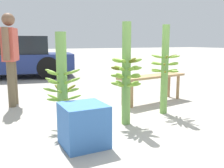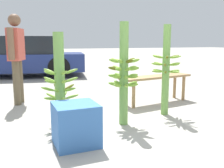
{
  "view_description": "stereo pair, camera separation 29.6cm",
  "coord_description": "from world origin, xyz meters",
  "px_view_note": "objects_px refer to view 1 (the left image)",
  "views": [
    {
      "loc": [
        -1.73,
        -2.7,
        1.14
      ],
      "look_at": [
        0.01,
        0.72,
        0.5
      ],
      "focal_mm": 40.0,
      "sensor_mm": 36.0,
      "label": 1
    },
    {
      "loc": [
        -1.46,
        -2.82,
        1.14
      ],
      "look_at": [
        0.01,
        0.72,
        0.5
      ],
      "focal_mm": 40.0,
      "sensor_mm": 36.0,
      "label": 2
    }
  ],
  "objects_px": {
    "banana_stalk_left": "(62,82)",
    "parked_car": "(7,57)",
    "produce_crate": "(84,125)",
    "banana_stalk_right": "(165,69)",
    "banana_stalk_center": "(126,74)",
    "market_bench": "(152,80)",
    "vendor_person": "(10,52)"
  },
  "relations": [
    {
      "from": "banana_stalk_left",
      "to": "vendor_person",
      "type": "height_order",
      "value": "vendor_person"
    },
    {
      "from": "vendor_person",
      "to": "parked_car",
      "type": "distance_m",
      "value": 4.07
    },
    {
      "from": "banana_stalk_right",
      "to": "market_bench",
      "type": "distance_m",
      "value": 0.84
    },
    {
      "from": "banana_stalk_center",
      "to": "banana_stalk_right",
      "type": "bearing_deg",
      "value": 12.85
    },
    {
      "from": "produce_crate",
      "to": "banana_stalk_center",
      "type": "bearing_deg",
      "value": 28.75
    },
    {
      "from": "banana_stalk_right",
      "to": "produce_crate",
      "type": "distance_m",
      "value": 1.79
    },
    {
      "from": "banana_stalk_right",
      "to": "vendor_person",
      "type": "distance_m",
      "value": 2.69
    },
    {
      "from": "banana_stalk_left",
      "to": "parked_car",
      "type": "distance_m",
      "value": 5.62
    },
    {
      "from": "banana_stalk_center",
      "to": "produce_crate",
      "type": "xyz_separation_m",
      "value": [
        -0.79,
        -0.44,
        -0.48
      ]
    },
    {
      "from": "banana_stalk_right",
      "to": "produce_crate",
      "type": "relative_size",
      "value": 2.98
    },
    {
      "from": "banana_stalk_center",
      "to": "produce_crate",
      "type": "distance_m",
      "value": 1.02
    },
    {
      "from": "banana_stalk_left",
      "to": "banana_stalk_right",
      "type": "xyz_separation_m",
      "value": [
        1.64,
        -0.08,
        0.1
      ]
    },
    {
      "from": "banana_stalk_center",
      "to": "produce_crate",
      "type": "height_order",
      "value": "banana_stalk_center"
    },
    {
      "from": "parked_car",
      "to": "banana_stalk_right",
      "type": "bearing_deg",
      "value": -150.24
    },
    {
      "from": "banana_stalk_left",
      "to": "market_bench",
      "type": "distance_m",
      "value": 2.05
    },
    {
      "from": "banana_stalk_right",
      "to": "parked_car",
      "type": "relative_size",
      "value": 0.31
    },
    {
      "from": "parked_car",
      "to": "produce_crate",
      "type": "bearing_deg",
      "value": -166.01
    },
    {
      "from": "market_bench",
      "to": "produce_crate",
      "type": "height_order",
      "value": "market_bench"
    },
    {
      "from": "banana_stalk_right",
      "to": "parked_car",
      "type": "distance_m",
      "value": 6.0
    },
    {
      "from": "market_bench",
      "to": "parked_car",
      "type": "relative_size",
      "value": 0.33
    },
    {
      "from": "banana_stalk_left",
      "to": "produce_crate",
      "type": "bearing_deg",
      "value": -87.44
    },
    {
      "from": "banana_stalk_right",
      "to": "produce_crate",
      "type": "bearing_deg",
      "value": -158.85
    },
    {
      "from": "banana_stalk_left",
      "to": "banana_stalk_center",
      "type": "bearing_deg",
      "value": -17.75
    },
    {
      "from": "banana_stalk_left",
      "to": "parked_car",
      "type": "bearing_deg",
      "value": 92.4
    },
    {
      "from": "vendor_person",
      "to": "market_bench",
      "type": "xyz_separation_m",
      "value": [
        2.41,
        -0.92,
        -0.54
      ]
    },
    {
      "from": "banana_stalk_right",
      "to": "produce_crate",
      "type": "xyz_separation_m",
      "value": [
        -1.6,
        -0.62,
        -0.49
      ]
    },
    {
      "from": "banana_stalk_right",
      "to": "market_bench",
      "type": "bearing_deg",
      "value": 67.81
    },
    {
      "from": "banana_stalk_right",
      "to": "vendor_person",
      "type": "bearing_deg",
      "value": 142.04
    },
    {
      "from": "banana_stalk_left",
      "to": "banana_stalk_right",
      "type": "height_order",
      "value": "banana_stalk_right"
    },
    {
      "from": "banana_stalk_left",
      "to": "vendor_person",
      "type": "distance_m",
      "value": 1.67
    },
    {
      "from": "banana_stalk_center",
      "to": "banana_stalk_right",
      "type": "relative_size",
      "value": 1.0
    },
    {
      "from": "banana_stalk_center",
      "to": "produce_crate",
      "type": "bearing_deg",
      "value": -151.25
    }
  ]
}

